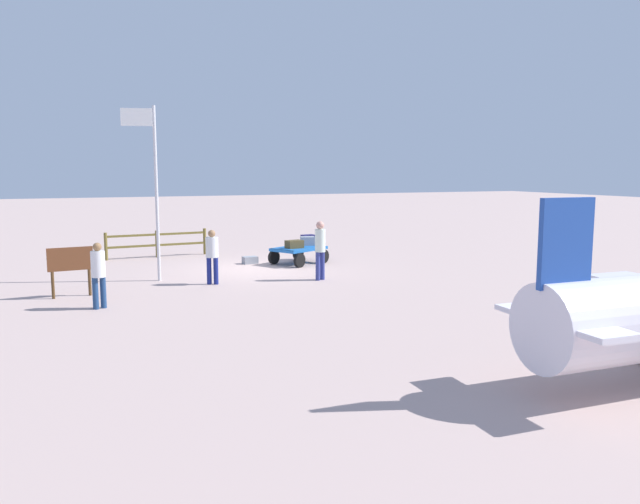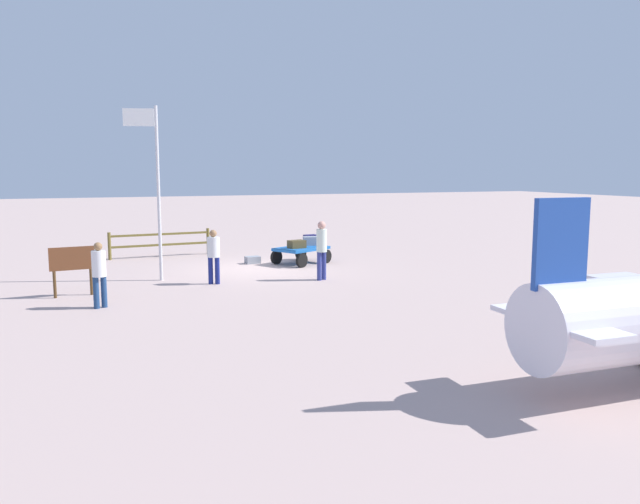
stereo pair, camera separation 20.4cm
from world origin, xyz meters
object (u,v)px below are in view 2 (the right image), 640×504
at_px(worker_lead, 322,246).
at_px(worker_supervisor, 99,270).
at_px(signboard, 72,263).
at_px(suitcase_maroon, 311,239).
at_px(suitcase_dark, 310,241).
at_px(worker_trailing, 214,252).
at_px(suitcase_tan, 297,244).
at_px(luggage_cart, 301,251).
at_px(suitcase_navy, 253,260).
at_px(flagpole, 154,179).

bearing_deg(worker_lead, worker_supervisor, 14.07).
distance_m(worker_supervisor, signboard, 1.85).
height_order(suitcase_maroon, suitcase_dark, suitcase_maroon).
bearing_deg(worker_supervisor, worker_trailing, -146.40).
bearing_deg(worker_lead, suitcase_tan, -95.75).
bearing_deg(luggage_cart, suitcase_navy, -22.52).
bearing_deg(suitcase_dark, signboard, 24.37).
relative_size(suitcase_tan, suitcase_dark, 1.14).
xyz_separation_m(suitcase_dark, worker_supervisor, (7.55, 5.44, 0.18)).
bearing_deg(flagpole, worker_trailing, 140.53).
relative_size(suitcase_maroon, suitcase_navy, 0.94).
distance_m(luggage_cart, worker_lead, 3.48).
xyz_separation_m(worker_trailing, worker_supervisor, (3.27, 2.17, -0.02)).
relative_size(worker_trailing, signboard, 1.21).
bearing_deg(flagpole, suitcase_navy, -147.72).
xyz_separation_m(worker_trailing, signboard, (3.89, 0.43, -0.05)).
distance_m(worker_supervisor, flagpole, 4.40).
relative_size(suitcase_dark, worker_trailing, 0.36).
relative_size(suitcase_maroon, worker_trailing, 0.32).
relative_size(suitcase_tan, suitcase_navy, 1.21).
relative_size(luggage_cart, worker_lead, 1.23).
distance_m(suitcase_maroon, suitcase_dark, 0.42).
relative_size(worker_lead, worker_trailing, 1.12).
bearing_deg(luggage_cart, worker_trailing, 37.08).
relative_size(suitcase_dark, flagpole, 0.11).
xyz_separation_m(suitcase_maroon, signboard, (8.34, 4.09, 0.14)).
bearing_deg(luggage_cart, suitcase_maroon, -130.24).
distance_m(suitcase_tan, worker_supervisor, 8.37).
height_order(suitcase_tan, worker_supervisor, worker_supervisor).
relative_size(worker_supervisor, signboard, 1.21).
relative_size(suitcase_navy, worker_lead, 0.30).
distance_m(suitcase_navy, worker_lead, 4.30).
height_order(suitcase_maroon, suitcase_navy, suitcase_maroon).
relative_size(suitcase_tan, signboard, 0.49).
bearing_deg(worker_supervisor, flagpole, -117.74).
bearing_deg(flagpole, suitcase_dark, -160.42).
bearing_deg(suitcase_tan, suitcase_dark, -141.35).
bearing_deg(suitcase_maroon, signboard, 26.11).
xyz_separation_m(luggage_cart, worker_supervisor, (7.03, 5.01, 0.49)).
relative_size(luggage_cart, suitcase_tan, 3.39).
bearing_deg(signboard, flagpole, -145.53).
xyz_separation_m(suitcase_dark, worker_trailing, (4.28, 3.27, 0.20)).
height_order(suitcase_tan, flagpole, flagpole).
bearing_deg(suitcase_navy, suitcase_maroon, -176.36).
height_order(worker_lead, worker_trailing, worker_lead).
bearing_deg(worker_supervisor, luggage_cart, -144.50).
bearing_deg(signboard, luggage_cart, -156.86).
distance_m(luggage_cart, suitcase_dark, 0.75).
relative_size(luggage_cart, worker_trailing, 1.38).
xyz_separation_m(suitcase_maroon, suitcase_tan, (0.90, 0.97, -0.03)).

